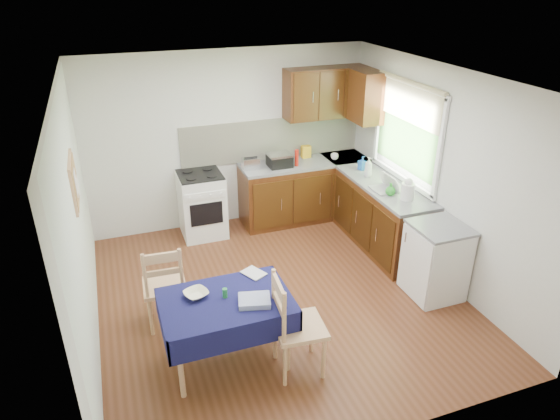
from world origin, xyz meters
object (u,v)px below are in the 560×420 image
object	(u,v)px
dining_table	(226,309)
sandwich_press	(280,160)
chair_far	(164,284)
dish_rack	(389,188)
kettle	(408,190)
chair_near	(294,323)
toaster	(251,164)

from	to	relation	value
dining_table	sandwich_press	size ratio (longest dim) A/B	3.66
chair_far	dish_rack	xyz separation A→B (m)	(2.95, 0.58, 0.41)
dining_table	chair_far	world-z (taller)	chair_far
dining_table	dish_rack	world-z (taller)	dish_rack
chair_far	sandwich_press	size ratio (longest dim) A/B	3.01
chair_far	kettle	xyz separation A→B (m)	(3.00, 0.25, 0.51)
dish_rack	chair_far	bearing A→B (deg)	174.51
chair_near	dish_rack	world-z (taller)	dish_rack
dining_table	toaster	size ratio (longest dim) A/B	5.13
chair_near	dish_rack	distance (m)	2.57
toaster	sandwich_press	distance (m)	0.42
dining_table	sandwich_press	distance (m)	2.99
dining_table	dish_rack	distance (m)	2.83
toaster	kettle	bearing A→B (deg)	-54.41
chair_far	dish_rack	world-z (taller)	dish_rack
dining_table	chair_near	xyz separation A→B (m)	(0.55, -0.31, -0.07)
dish_rack	kettle	xyz separation A→B (m)	(0.05, -0.33, 0.10)
sandwich_press	dish_rack	world-z (taller)	dish_rack
dining_table	chair_far	size ratio (longest dim) A/B	1.22
toaster	dish_rack	xyz separation A→B (m)	(1.45, -1.28, -0.06)
sandwich_press	dish_rack	distance (m)	1.62
toaster	dish_rack	bearing A→B (deg)	-48.84
chair_near	kettle	bearing A→B (deg)	-51.33
chair_near	toaster	size ratio (longest dim) A/B	4.41
chair_near	dish_rack	xyz separation A→B (m)	(1.93, 1.64, 0.38)
dining_table	dish_rack	bearing A→B (deg)	51.90
chair_far	dish_rack	size ratio (longest dim) A/B	2.29
toaster	dining_table	bearing A→B (deg)	-118.81
dining_table	chair_far	bearing A→B (deg)	145.50
toaster	kettle	world-z (taller)	kettle
kettle	sandwich_press	bearing A→B (deg)	124.27
chair_far	sandwich_press	xyz separation A→B (m)	(1.92, 1.83, 0.48)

